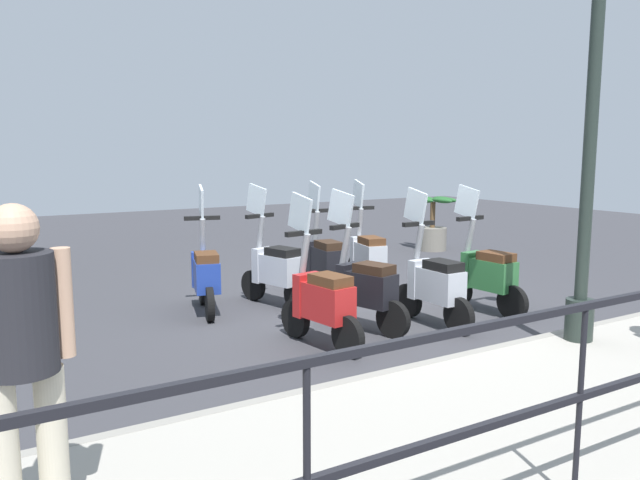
% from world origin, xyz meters
% --- Properties ---
extents(ground_plane, '(28.00, 28.00, 0.00)m').
position_xyz_m(ground_plane, '(0.00, 0.00, 0.00)').
color(ground_plane, '#38383D').
extents(promenade_walkway, '(2.20, 20.00, 0.15)m').
position_xyz_m(promenade_walkway, '(-3.15, 0.00, 0.07)').
color(promenade_walkway, '#A39E93').
rests_on(promenade_walkway, ground_plane).
extents(lamp_post_near, '(0.26, 0.90, 4.06)m').
position_xyz_m(lamp_post_near, '(-2.40, -0.85, 1.94)').
color(lamp_post_near, '#232D28').
rests_on(lamp_post_near, promenade_walkway).
extents(pedestrian_distant, '(0.39, 0.48, 1.59)m').
position_xyz_m(pedestrian_distant, '(-3.09, 4.05, 1.08)').
color(pedestrian_distant, beige).
rests_on(pedestrian_distant, promenade_walkway).
extents(potted_palm, '(1.06, 0.66, 1.05)m').
position_xyz_m(potted_palm, '(3.18, -3.87, 0.45)').
color(potted_palm, slate).
rests_on(potted_palm, ground_plane).
extents(scooter_near_0, '(1.23, 0.44, 1.54)m').
position_xyz_m(scooter_near_0, '(-0.78, -1.26, 0.48)').
color(scooter_near_0, black).
rests_on(scooter_near_0, ground_plane).
extents(scooter_near_1, '(1.23, 0.44, 1.54)m').
position_xyz_m(scooter_near_1, '(-0.90, -0.33, 0.48)').
color(scooter_near_1, black).
rests_on(scooter_near_1, ground_plane).
extents(scooter_near_2, '(1.21, 0.53, 1.54)m').
position_xyz_m(scooter_near_2, '(-0.66, 0.46, 0.48)').
color(scooter_near_2, black).
rests_on(scooter_near_2, ground_plane).
extents(scooter_near_3, '(1.23, 0.46, 1.54)m').
position_xyz_m(scooter_near_3, '(-0.91, 1.16, 0.48)').
color(scooter_near_3, black).
rests_on(scooter_near_3, ground_plane).
extents(scooter_far_0, '(1.22, 0.48, 1.54)m').
position_xyz_m(scooter_far_0, '(1.03, -0.78, 0.48)').
color(scooter_far_0, black).
rests_on(scooter_far_0, ground_plane).
extents(scooter_far_1, '(1.23, 0.44, 1.54)m').
position_xyz_m(scooter_far_1, '(1.00, -0.05, 0.48)').
color(scooter_far_1, black).
rests_on(scooter_far_1, ground_plane).
extents(scooter_far_2, '(1.21, 0.53, 1.54)m').
position_xyz_m(scooter_far_2, '(0.82, 0.79, 0.48)').
color(scooter_far_2, black).
rests_on(scooter_far_2, ground_plane).
extents(scooter_far_3, '(1.21, 0.53, 1.54)m').
position_xyz_m(scooter_far_3, '(0.95, 1.67, 0.48)').
color(scooter_far_3, black).
rests_on(scooter_far_3, ground_plane).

